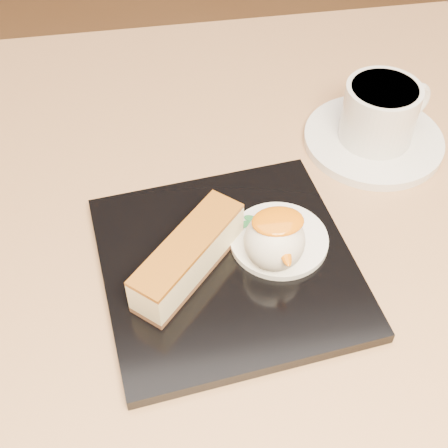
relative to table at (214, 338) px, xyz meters
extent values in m
cylinder|color=black|center=(0.00, 0.00, -0.21)|extent=(0.08, 0.08, 0.66)
cube|color=#966336|center=(0.00, 0.00, 0.14)|extent=(0.80, 0.80, 0.04)
cube|color=black|center=(0.01, -0.03, 0.16)|extent=(0.24, 0.24, 0.01)
cube|color=brown|center=(-0.02, -0.03, 0.17)|extent=(0.11, 0.11, 0.01)
cube|color=#FFE3A6|center=(-0.02, -0.03, 0.19)|extent=(0.11, 0.11, 0.03)
cube|color=#975610|center=(-0.02, -0.03, 0.21)|extent=(0.11, 0.11, 0.00)
cylinder|color=white|center=(0.06, -0.01, 0.17)|extent=(0.09, 0.09, 0.01)
sphere|color=white|center=(0.05, -0.03, 0.19)|extent=(0.05, 0.05, 0.05)
ellipsoid|color=orange|center=(0.05, -0.03, 0.22)|extent=(0.04, 0.03, 0.01)
ellipsoid|color=#2A823E|center=(0.03, 0.01, 0.17)|extent=(0.02, 0.01, 0.00)
ellipsoid|color=#2A823E|center=(0.04, 0.02, 0.17)|extent=(0.02, 0.02, 0.00)
ellipsoid|color=#2A823E|center=(0.02, 0.02, 0.17)|extent=(0.01, 0.02, 0.00)
cylinder|color=white|center=(0.20, 0.12, 0.16)|extent=(0.15, 0.15, 0.01)
cylinder|color=white|center=(0.20, 0.12, 0.20)|extent=(0.08, 0.08, 0.06)
cylinder|color=black|center=(0.20, 0.12, 0.23)|extent=(0.07, 0.07, 0.00)
torus|color=white|center=(0.24, 0.13, 0.20)|extent=(0.05, 0.02, 0.04)
camera|label=1|loc=(-0.05, -0.37, 0.60)|focal=50.00mm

